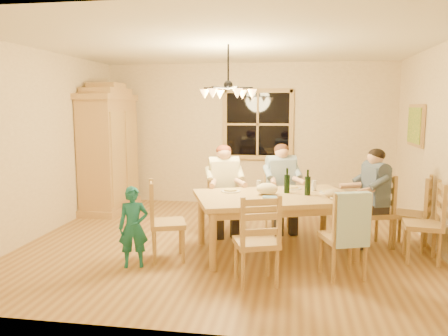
% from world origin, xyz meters
% --- Properties ---
extents(floor, '(5.50, 5.50, 0.00)m').
position_xyz_m(floor, '(0.00, 0.00, 0.00)').
color(floor, olive).
rests_on(floor, ground).
extents(ceiling, '(5.50, 5.00, 0.02)m').
position_xyz_m(ceiling, '(0.00, 0.00, 2.70)').
color(ceiling, white).
rests_on(ceiling, wall_back).
extents(wall_back, '(5.50, 0.02, 2.70)m').
position_xyz_m(wall_back, '(0.00, 2.50, 1.35)').
color(wall_back, '#CAB28E').
rests_on(wall_back, floor).
extents(wall_left, '(0.02, 5.00, 2.70)m').
position_xyz_m(wall_left, '(-2.75, 0.00, 1.35)').
color(wall_left, '#CAB28E').
rests_on(wall_left, floor).
extents(wall_right, '(0.02, 5.00, 2.70)m').
position_xyz_m(wall_right, '(2.75, 0.00, 1.35)').
color(wall_right, '#CAB28E').
rests_on(wall_right, floor).
extents(window, '(1.30, 0.06, 1.30)m').
position_xyz_m(window, '(0.20, 2.47, 1.55)').
color(window, black).
rests_on(window, wall_back).
extents(painting, '(0.06, 0.78, 0.64)m').
position_xyz_m(painting, '(2.71, 1.20, 1.60)').
color(painting, '#A17346').
rests_on(painting, wall_right).
extents(chandelier, '(0.77, 0.68, 0.71)m').
position_xyz_m(chandelier, '(-0.00, 0.00, 2.08)').
color(chandelier, black).
rests_on(chandelier, ceiling).
extents(armoire, '(0.66, 1.40, 2.30)m').
position_xyz_m(armoire, '(-2.42, 1.60, 1.06)').
color(armoire, '#A17346').
rests_on(armoire, floor).
extents(dining_table, '(2.27, 1.80, 0.76)m').
position_xyz_m(dining_table, '(0.66, -0.33, 0.66)').
color(dining_table, '#AD884D').
rests_on(dining_table, floor).
extents(chair_far_left, '(0.56, 0.54, 0.99)m').
position_xyz_m(chair_far_left, '(-0.12, 0.39, 0.30)').
color(chair_far_left, '#9D7C45').
rests_on(chair_far_left, floor).
extents(chair_far_right, '(0.56, 0.54, 0.99)m').
position_xyz_m(chair_far_right, '(0.71, 0.69, 0.30)').
color(chair_far_right, '#9D7C45').
rests_on(chair_far_right, floor).
extents(chair_near_left, '(0.56, 0.54, 0.99)m').
position_xyz_m(chair_near_left, '(0.51, -1.37, 0.30)').
color(chair_near_left, '#9D7C45').
rests_on(chair_near_left, floor).
extents(chair_near_right, '(0.56, 0.54, 0.99)m').
position_xyz_m(chair_near_right, '(1.44, -1.04, 0.30)').
color(chair_near_right, '#9D7C45').
rests_on(chair_near_right, floor).
extents(chair_end_left, '(0.54, 0.56, 0.99)m').
position_xyz_m(chair_end_left, '(-0.64, -0.79, 0.30)').
color(chair_end_left, '#9D7C45').
rests_on(chair_end_left, floor).
extents(chair_end_right, '(0.54, 0.56, 0.99)m').
position_xyz_m(chair_end_right, '(1.95, 0.14, 0.30)').
color(chair_end_right, '#9D7C45').
rests_on(chair_end_right, floor).
extents(adult_woman, '(0.50, 0.52, 0.87)m').
position_xyz_m(adult_woman, '(-0.12, 0.39, 0.84)').
color(adult_woman, beige).
rests_on(adult_woman, floor).
extents(adult_plaid_man, '(0.50, 0.52, 0.87)m').
position_xyz_m(adult_plaid_man, '(0.71, 0.69, 0.84)').
color(adult_plaid_man, '#325C8B').
rests_on(adult_plaid_man, floor).
extents(adult_slate_man, '(0.52, 0.50, 0.87)m').
position_xyz_m(adult_slate_man, '(1.95, 0.14, 0.84)').
color(adult_slate_man, '#3F4C65').
rests_on(adult_slate_man, floor).
extents(towel, '(0.39, 0.22, 0.58)m').
position_xyz_m(towel, '(1.50, -1.22, 0.70)').
color(towel, '#AAD2E7').
rests_on(towel, chair_near_right).
extents(wine_bottle_a, '(0.08, 0.08, 0.33)m').
position_xyz_m(wine_bottle_a, '(0.80, -0.16, 0.93)').
color(wine_bottle_a, black).
rests_on(wine_bottle_a, dining_table).
extents(wine_bottle_b, '(0.08, 0.08, 0.33)m').
position_xyz_m(wine_bottle_b, '(1.07, -0.27, 0.93)').
color(wine_bottle_b, black).
rests_on(wine_bottle_b, dining_table).
extents(plate_woman, '(0.26, 0.26, 0.02)m').
position_xyz_m(plate_woman, '(0.07, -0.21, 0.77)').
color(plate_woman, white).
rests_on(plate_woman, dining_table).
extents(plate_plaid, '(0.26, 0.26, 0.02)m').
position_xyz_m(plate_plaid, '(0.87, 0.13, 0.77)').
color(plate_plaid, white).
rests_on(plate_plaid, dining_table).
extents(plate_slate, '(0.26, 0.26, 0.02)m').
position_xyz_m(plate_slate, '(1.36, -0.08, 0.77)').
color(plate_slate, white).
rests_on(plate_slate, dining_table).
extents(wine_glass_a, '(0.06, 0.06, 0.14)m').
position_xyz_m(wine_glass_a, '(0.43, -0.06, 0.83)').
color(wine_glass_a, silver).
rests_on(wine_glass_a, dining_table).
extents(wine_glass_b, '(0.06, 0.06, 0.14)m').
position_xyz_m(wine_glass_b, '(1.16, 0.05, 0.83)').
color(wine_glass_b, silver).
rests_on(wine_glass_b, dining_table).
extents(cap, '(0.20, 0.20, 0.11)m').
position_xyz_m(cap, '(1.37, -0.38, 0.82)').
color(cap, tan).
rests_on(cap, dining_table).
extents(napkin, '(0.22, 0.19, 0.03)m').
position_xyz_m(napkin, '(0.61, -0.59, 0.78)').
color(napkin, slate).
rests_on(napkin, dining_table).
extents(cloth_bundle, '(0.28, 0.22, 0.15)m').
position_xyz_m(cloth_bundle, '(0.56, -0.33, 0.84)').
color(cloth_bundle, beige).
rests_on(cloth_bundle, dining_table).
extents(child, '(0.40, 0.32, 0.96)m').
position_xyz_m(child, '(-0.96, -1.10, 0.48)').
color(child, '#18656C').
rests_on(child, floor).
extents(chair_spare_front, '(0.47, 0.49, 0.99)m').
position_xyz_m(chair_spare_front, '(2.45, -0.37, 0.30)').
color(chair_spare_front, '#9D7C45').
rests_on(chair_spare_front, floor).
extents(chair_spare_back, '(0.56, 0.57, 0.99)m').
position_xyz_m(chair_spare_back, '(2.45, 0.13, 0.30)').
color(chair_spare_back, '#9D7C45').
rests_on(chair_spare_back, floor).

